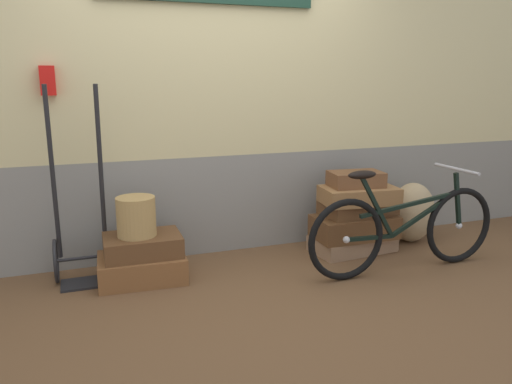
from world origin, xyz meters
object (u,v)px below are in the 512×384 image
(suitcase_6, at_px, (356,179))
(burlap_sack, at_px, (412,212))
(suitcase_4, at_px, (358,208))
(bicycle, at_px, (405,229))
(suitcase_3, at_px, (354,227))
(wicker_basket, at_px, (136,217))
(luggage_trolley, at_px, (82,238))
(suitcase_0, at_px, (142,268))
(suitcase_1, at_px, (143,245))
(suitcase_5, at_px, (359,195))
(suitcase_2, at_px, (352,243))

(suitcase_6, distance_m, burlap_sack, 0.71)
(suitcase_4, height_order, bicycle, bicycle)
(suitcase_3, height_order, suitcase_6, suitcase_6)
(suitcase_4, distance_m, burlap_sack, 0.58)
(suitcase_6, xyz_separation_m, wicker_basket, (-1.77, -0.01, -0.14))
(suitcase_3, relative_size, bicycle, 0.42)
(luggage_trolley, xyz_separation_m, bicycle, (2.25, -0.65, 0.02))
(suitcase_6, distance_m, wicker_basket, 1.78)
(suitcase_6, bearing_deg, suitcase_3, -104.59)
(suitcase_0, distance_m, bicycle, 1.94)
(suitcase_3, xyz_separation_m, suitcase_6, (0.01, 0.03, 0.40))
(suitcase_1, relative_size, suitcase_5, 0.88)
(suitcase_2, xyz_separation_m, suitcase_3, (-0.00, -0.03, 0.15))
(bicycle, bearing_deg, suitcase_6, 102.35)
(suitcase_4, bearing_deg, suitcase_6, -162.69)
(luggage_trolley, bearing_deg, suitcase_0, -21.71)
(suitcase_5, relative_size, bicycle, 0.38)
(suitcase_1, height_order, suitcase_4, suitcase_4)
(suitcase_1, distance_m, wicker_basket, 0.22)
(suitcase_5, xyz_separation_m, luggage_trolley, (-2.15, 0.16, -0.18))
(suitcase_2, relative_size, wicker_basket, 2.41)
(suitcase_1, bearing_deg, suitcase_6, 1.88)
(suitcase_1, height_order, suitcase_6, suitcase_6)
(luggage_trolley, bearing_deg, burlap_sack, -1.61)
(suitcase_4, relative_size, suitcase_5, 0.99)
(suitcase_5, xyz_separation_m, suitcase_6, (-0.02, 0.03, 0.13))
(suitcase_3, distance_m, suitcase_6, 0.40)
(suitcase_0, xyz_separation_m, suitcase_4, (1.79, 0.04, 0.27))
(suitcase_0, bearing_deg, suitcase_2, 4.38)
(suitcase_1, distance_m, burlap_sack, 2.35)
(suitcase_2, distance_m, burlap_sack, 0.65)
(bicycle, bearing_deg, suitcase_3, 104.02)
(suitcase_2, bearing_deg, luggage_trolley, 171.78)
(suitcase_4, relative_size, wicker_basket, 2.15)
(wicker_basket, bearing_deg, luggage_trolley, 159.88)
(suitcase_6, xyz_separation_m, burlap_sack, (0.61, 0.05, -0.35))
(burlap_sack, bearing_deg, suitcase_4, -176.71)
(suitcase_0, height_order, suitcase_4, suitcase_4)
(suitcase_4, distance_m, luggage_trolley, 2.18)
(suitcase_3, bearing_deg, suitcase_4, 39.68)
(bicycle, bearing_deg, wicker_basket, 164.79)
(suitcase_5, height_order, luggage_trolley, luggage_trolley)
(suitcase_4, height_order, suitcase_5, suitcase_5)
(suitcase_5, height_order, burlap_sack, suitcase_5)
(suitcase_0, relative_size, bicycle, 0.38)
(suitcase_0, height_order, suitcase_6, suitcase_6)
(suitcase_2, height_order, wicker_basket, wicker_basket)
(suitcase_1, distance_m, suitcase_3, 1.73)
(suitcase_5, bearing_deg, luggage_trolley, -177.94)
(suitcase_0, relative_size, wicker_basket, 2.16)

